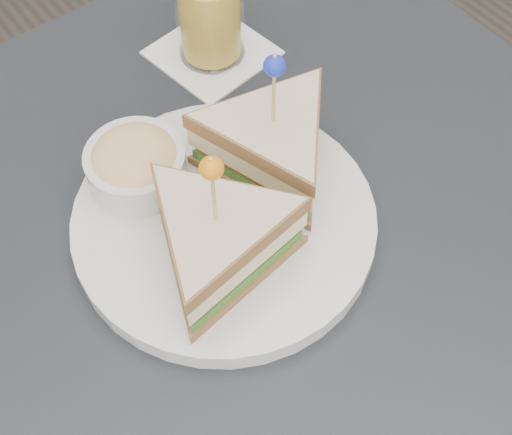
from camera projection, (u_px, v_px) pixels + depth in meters
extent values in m
cube|color=black|center=(254.00, 270.00, 0.65)|extent=(0.80, 0.80, 0.03)
cylinder|color=black|center=(294.00, 133.00, 1.24)|extent=(0.04, 0.04, 0.72)
cylinder|color=silver|center=(224.00, 224.00, 0.65)|extent=(0.36, 0.36, 0.02)
cylinder|color=silver|center=(224.00, 217.00, 0.65)|extent=(0.36, 0.36, 0.01)
cylinder|color=tan|center=(214.00, 195.00, 0.53)|extent=(0.00, 0.00, 0.09)
sphere|color=orange|center=(211.00, 168.00, 0.51)|extent=(0.02, 0.02, 0.02)
cylinder|color=tan|center=(274.00, 95.00, 0.59)|extent=(0.00, 0.00, 0.09)
sphere|color=#1626AB|center=(275.00, 66.00, 0.57)|extent=(0.02, 0.02, 0.02)
cylinder|color=silver|center=(137.00, 168.00, 0.65)|extent=(0.12, 0.12, 0.04)
ellipsoid|color=#E0B772|center=(135.00, 159.00, 0.64)|extent=(0.11, 0.11, 0.04)
cube|color=white|center=(212.00, 53.00, 0.79)|extent=(0.13, 0.13, 0.00)
cylinder|color=gold|center=(210.00, 17.00, 0.75)|extent=(0.07, 0.07, 0.09)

